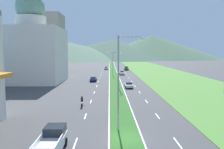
{
  "coord_description": "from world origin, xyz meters",
  "views": [
    {
      "loc": [
        -1.7,
        -22.71,
        9.04
      ],
      "look_at": [
        -0.92,
        45.72,
        2.15
      ],
      "focal_mm": 36.03,
      "sensor_mm": 36.0,
      "label": 1
    }
  ],
  "objects_px": {
    "car_0": "(126,69)",
    "car_5": "(93,79)",
    "street_lamp_mid": "(117,67)",
    "pickup_truck_0": "(52,141)",
    "car_7": "(126,68)",
    "street_lamp_near": "(121,77)",
    "car_4": "(129,85)",
    "street_lamp_far": "(114,62)",
    "motorcycle_rider": "(82,102)",
    "car_6": "(106,68)",
    "car_2": "(122,73)"
  },
  "relations": [
    {
      "from": "street_lamp_near",
      "to": "car_4",
      "type": "bearing_deg",
      "value": 83.32
    },
    {
      "from": "car_7",
      "to": "motorcycle_rider",
      "type": "distance_m",
      "value": 80.91
    },
    {
      "from": "street_lamp_mid",
      "to": "motorcycle_rider",
      "type": "height_order",
      "value": "street_lamp_mid"
    },
    {
      "from": "street_lamp_mid",
      "to": "pickup_truck_0",
      "type": "relative_size",
      "value": 1.71
    },
    {
      "from": "street_lamp_near",
      "to": "car_2",
      "type": "xyz_separation_m",
      "value": [
        3.65,
        63.32,
        -5.39
      ]
    },
    {
      "from": "street_lamp_far",
      "to": "pickup_truck_0",
      "type": "xyz_separation_m",
      "value": [
        -6.88,
        -65.01,
        -4.17
      ]
    },
    {
      "from": "car_0",
      "to": "car_7",
      "type": "height_order",
      "value": "car_7"
    },
    {
      "from": "car_4",
      "to": "car_5",
      "type": "xyz_separation_m",
      "value": [
        -9.88,
        12.67,
        0.03
      ]
    },
    {
      "from": "street_lamp_near",
      "to": "car_4",
      "type": "height_order",
      "value": "street_lamp_near"
    },
    {
      "from": "street_lamp_mid",
      "to": "motorcycle_rider",
      "type": "relative_size",
      "value": 4.61
    },
    {
      "from": "car_4",
      "to": "car_7",
      "type": "height_order",
      "value": "car_7"
    },
    {
      "from": "street_lamp_mid",
      "to": "car_2",
      "type": "relative_size",
      "value": 2.11
    },
    {
      "from": "motorcycle_rider",
      "to": "car_7",
      "type": "bearing_deg",
      "value": -9.44
    },
    {
      "from": "car_0",
      "to": "pickup_truck_0",
      "type": "distance_m",
      "value": 91.88
    },
    {
      "from": "street_lamp_mid",
      "to": "car_2",
      "type": "bearing_deg",
      "value": 84.96
    },
    {
      "from": "street_lamp_mid",
      "to": "street_lamp_far",
      "type": "xyz_separation_m",
      "value": [
        -0.31,
        29.74,
        -0.17
      ]
    },
    {
      "from": "car_6",
      "to": "street_lamp_mid",
      "type": "bearing_deg",
      "value": -176.48
    },
    {
      "from": "car_2",
      "to": "car_4",
      "type": "xyz_separation_m",
      "value": [
        -0.04,
        -32.48,
        -0.07
      ]
    },
    {
      "from": "street_lamp_near",
      "to": "pickup_truck_0",
      "type": "bearing_deg",
      "value": -139.26
    },
    {
      "from": "street_lamp_mid",
      "to": "car_5",
      "type": "distance_m",
      "value": 16.16
    },
    {
      "from": "street_lamp_mid",
      "to": "car_0",
      "type": "height_order",
      "value": "street_lamp_mid"
    },
    {
      "from": "car_5",
      "to": "street_lamp_mid",
      "type": "bearing_deg",
      "value": -153.33
    },
    {
      "from": "car_0",
      "to": "car_4",
      "type": "xyz_separation_m",
      "value": [
        -3.45,
        -54.42,
        -0.04
      ]
    },
    {
      "from": "car_2",
      "to": "car_7",
      "type": "xyz_separation_m",
      "value": [
        3.77,
        27.84,
        -0.01
      ]
    },
    {
      "from": "car_6",
      "to": "car_2",
      "type": "bearing_deg",
      "value": -165.94
    },
    {
      "from": "street_lamp_near",
      "to": "car_5",
      "type": "xyz_separation_m",
      "value": [
        -6.27,
        43.51,
        -5.43
      ]
    },
    {
      "from": "car_2",
      "to": "car_5",
      "type": "xyz_separation_m",
      "value": [
        -9.93,
        -19.81,
        -0.04
      ]
    },
    {
      "from": "car_4",
      "to": "street_lamp_far",
      "type": "bearing_deg",
      "value": -173.53
    },
    {
      "from": "street_lamp_far",
      "to": "car_7",
      "type": "bearing_deg",
      "value": 77.48
    },
    {
      "from": "car_5",
      "to": "pickup_truck_0",
      "type": "xyz_separation_m",
      "value": [
        -0.24,
        -49.12,
        0.25
      ]
    },
    {
      "from": "car_2",
      "to": "car_4",
      "type": "height_order",
      "value": "car_2"
    },
    {
      "from": "car_2",
      "to": "pickup_truck_0",
      "type": "relative_size",
      "value": 0.81
    },
    {
      "from": "street_lamp_mid",
      "to": "car_2",
      "type": "height_order",
      "value": "street_lamp_mid"
    },
    {
      "from": "car_5",
      "to": "pickup_truck_0",
      "type": "bearing_deg",
      "value": 179.72
    },
    {
      "from": "car_0",
      "to": "car_5",
      "type": "distance_m",
      "value": 43.83
    },
    {
      "from": "street_lamp_far",
      "to": "car_6",
      "type": "xyz_separation_m",
      "value": [
        -3.4,
        30.61,
        -4.39
      ]
    },
    {
      "from": "street_lamp_far",
      "to": "car_7",
      "type": "relative_size",
      "value": 2.16
    },
    {
      "from": "street_lamp_far",
      "to": "motorcycle_rider",
      "type": "bearing_deg",
      "value": -97.38
    },
    {
      "from": "pickup_truck_0",
      "to": "car_7",
      "type": "bearing_deg",
      "value": -8.2
    },
    {
      "from": "street_lamp_far",
      "to": "car_7",
      "type": "distance_m",
      "value": 32.83
    },
    {
      "from": "pickup_truck_0",
      "to": "motorcycle_rider",
      "type": "bearing_deg",
      "value": -2.24
    },
    {
      "from": "street_lamp_mid",
      "to": "car_4",
      "type": "relative_size",
      "value": 2.21
    },
    {
      "from": "car_6",
      "to": "motorcycle_rider",
      "type": "relative_size",
      "value": 2.02
    },
    {
      "from": "car_5",
      "to": "car_6",
      "type": "xyz_separation_m",
      "value": [
        3.24,
        46.5,
        0.03
      ]
    },
    {
      "from": "street_lamp_near",
      "to": "car_2",
      "type": "bearing_deg",
      "value": 86.7
    },
    {
      "from": "street_lamp_near",
      "to": "pickup_truck_0",
      "type": "distance_m",
      "value": 10.04
    },
    {
      "from": "car_2",
      "to": "motorcycle_rider",
      "type": "relative_size",
      "value": 2.19
    },
    {
      "from": "street_lamp_mid",
      "to": "car_4",
      "type": "xyz_separation_m",
      "value": [
        2.93,
        1.18,
        -4.62
      ]
    },
    {
      "from": "street_lamp_near",
      "to": "street_lamp_mid",
      "type": "relative_size",
      "value": 1.18
    },
    {
      "from": "street_lamp_near",
      "to": "pickup_truck_0",
      "type": "xyz_separation_m",
      "value": [
        -6.51,
        -5.61,
        -5.18
      ]
    }
  ]
}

